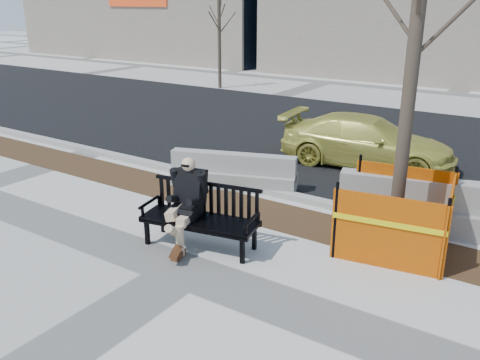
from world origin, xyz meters
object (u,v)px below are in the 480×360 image
object	(u,v)px
tree_fence	(392,246)
sedan	(365,165)
bench	(201,246)
jersey_barrier_right	(433,231)
seated_man	(188,242)
jersey_barrier_left	(233,187)

from	to	relation	value
tree_fence	sedan	bearing A→B (deg)	116.32
bench	sedan	xyz separation A→B (m)	(0.70, 5.81, 0.00)
sedan	jersey_barrier_right	bearing A→B (deg)	-146.60
seated_man	tree_fence	distance (m)	3.46
seated_man	jersey_barrier_left	xyz separation A→B (m)	(-0.89, 2.66, 0.00)
jersey_barrier_left	jersey_barrier_right	bearing A→B (deg)	-17.43
seated_man	jersey_barrier_right	size ratio (longest dim) A/B	0.43
bench	seated_man	size ratio (longest dim) A/B	1.36
bench	jersey_barrier_right	bearing A→B (deg)	31.12
bench	jersey_barrier_left	xyz separation A→B (m)	(-1.15, 2.66, 0.00)
bench	tree_fence	distance (m)	3.23
sedan	jersey_barrier_left	world-z (taller)	sedan
jersey_barrier_left	tree_fence	bearing A→B (deg)	-31.90
seated_man	jersey_barrier_right	xyz separation A→B (m)	(3.38, 2.79, 0.00)
seated_man	jersey_barrier_right	world-z (taller)	seated_man
bench	jersey_barrier_right	world-z (taller)	bench
jersey_barrier_left	seated_man	bearing A→B (deg)	-90.76
tree_fence	sedan	world-z (taller)	tree_fence
tree_fence	seated_man	bearing A→B (deg)	-148.71
bench	jersey_barrier_right	size ratio (longest dim) A/B	0.59
tree_fence	jersey_barrier_right	distance (m)	1.08
bench	tree_fence	xyz separation A→B (m)	(2.69, 1.80, 0.00)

